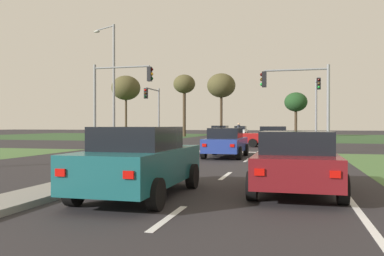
% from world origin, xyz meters
% --- Properties ---
extents(ground_plane, '(200.00, 200.00, 0.00)m').
position_xyz_m(ground_plane, '(0.00, 30.00, 0.00)').
color(ground_plane, '#282628').
extents(grass_verge_far_left, '(35.00, 35.00, 0.01)m').
position_xyz_m(grass_verge_far_left, '(-25.50, 54.50, 0.00)').
color(grass_verge_far_left, '#2D4C28').
rests_on(grass_verge_far_left, ground).
extents(median_island_near, '(1.20, 22.00, 0.14)m').
position_xyz_m(median_island_near, '(0.00, 11.00, 0.07)').
color(median_island_near, gray).
rests_on(median_island_near, ground).
extents(median_island_far, '(1.20, 36.00, 0.14)m').
position_xyz_m(median_island_far, '(0.00, 55.00, 0.07)').
color(median_island_far, gray).
rests_on(median_island_far, ground).
extents(lane_dash_near, '(0.14, 2.00, 0.01)m').
position_xyz_m(lane_dash_near, '(3.50, 5.55, 0.01)').
color(lane_dash_near, silver).
rests_on(lane_dash_near, ground).
extents(lane_dash_second, '(0.14, 2.00, 0.01)m').
position_xyz_m(lane_dash_second, '(3.50, 11.55, 0.01)').
color(lane_dash_second, silver).
rests_on(lane_dash_second, ground).
extents(lane_dash_third, '(0.14, 2.00, 0.01)m').
position_xyz_m(lane_dash_third, '(3.50, 17.55, 0.01)').
color(lane_dash_third, silver).
rests_on(lane_dash_third, ground).
extents(lane_dash_fourth, '(0.14, 2.00, 0.01)m').
position_xyz_m(lane_dash_fourth, '(3.50, 23.55, 0.01)').
color(lane_dash_fourth, silver).
rests_on(lane_dash_fourth, ground).
extents(lane_dash_fifth, '(0.14, 2.00, 0.01)m').
position_xyz_m(lane_dash_fifth, '(3.50, 29.55, 0.01)').
color(lane_dash_fifth, silver).
rests_on(lane_dash_fifth, ground).
extents(edge_line_right, '(0.14, 24.00, 0.01)m').
position_xyz_m(edge_line_right, '(6.85, 12.00, 0.01)').
color(edge_line_right, silver).
rests_on(edge_line_right, ground).
extents(stop_bar_near, '(6.40, 0.50, 0.01)m').
position_xyz_m(stop_bar_near, '(3.80, 23.00, 0.01)').
color(stop_bar_near, silver).
rests_on(stop_bar_near, ground).
extents(crosswalk_bar_near, '(0.70, 2.80, 0.01)m').
position_xyz_m(crosswalk_bar_near, '(-6.40, 24.80, 0.01)').
color(crosswalk_bar_near, silver).
rests_on(crosswalk_bar_near, ground).
extents(crosswalk_bar_second, '(0.70, 2.80, 0.01)m').
position_xyz_m(crosswalk_bar_second, '(-5.25, 24.80, 0.01)').
color(crosswalk_bar_second, silver).
rests_on(crosswalk_bar_second, ground).
extents(crosswalk_bar_third, '(0.70, 2.80, 0.01)m').
position_xyz_m(crosswalk_bar_third, '(-4.10, 24.80, 0.01)').
color(crosswalk_bar_third, silver).
rests_on(crosswalk_bar_third, ground).
extents(crosswalk_bar_fourth, '(0.70, 2.80, 0.01)m').
position_xyz_m(crosswalk_bar_fourth, '(-2.95, 24.80, 0.01)').
color(crosswalk_bar_fourth, silver).
rests_on(crosswalk_bar_fourth, ground).
extents(crosswalk_bar_fifth, '(0.70, 2.80, 0.01)m').
position_xyz_m(crosswalk_bar_fifth, '(-1.80, 24.80, 0.01)').
color(crosswalk_bar_fifth, silver).
rests_on(crosswalk_bar_fifth, ground).
extents(car_white_near, '(2.03, 4.35, 1.54)m').
position_xyz_m(car_white_near, '(-2.26, 58.67, 0.79)').
color(car_white_near, silver).
rests_on(car_white_near, ground).
extents(car_teal_second, '(1.99, 4.43, 1.61)m').
position_xyz_m(car_teal_second, '(2.19, 7.42, 0.82)').
color(car_teal_second, '#19565B').
rests_on(car_teal_second, ground).
extents(car_navy_third, '(2.06, 4.29, 1.61)m').
position_xyz_m(car_navy_third, '(-2.45, 42.60, 0.82)').
color(car_navy_third, '#161E47').
rests_on(car_navy_third, ground).
extents(car_blue_fourth, '(1.95, 4.35, 1.51)m').
position_xyz_m(car_blue_fourth, '(2.26, 18.91, 0.77)').
color(car_blue_fourth, navy).
rests_on(car_blue_fourth, ground).
extents(car_maroon_fifth, '(2.09, 4.26, 1.50)m').
position_xyz_m(car_maroon_fifth, '(5.70, 8.88, 0.77)').
color(car_maroon_fifth, maroon).
rests_on(car_maroon_fifth, ground).
extents(car_red_sixth, '(4.18, 2.00, 1.56)m').
position_xyz_m(car_red_sixth, '(4.00, 29.50, 0.80)').
color(car_red_sixth, '#A31919').
rests_on(car_red_sixth, ground).
extents(traffic_signal_near_left, '(4.35, 0.32, 5.81)m').
position_xyz_m(traffic_signal_near_left, '(-6.08, 23.40, 3.97)').
color(traffic_signal_near_left, gray).
rests_on(traffic_signal_near_left, ground).
extents(traffic_signal_far_left, '(0.32, 3.91, 5.37)m').
position_xyz_m(traffic_signal_far_left, '(-7.60, 35.19, 3.66)').
color(traffic_signal_far_left, gray).
rests_on(traffic_signal_far_left, ground).
extents(traffic_signal_near_right, '(4.08, 0.32, 5.24)m').
position_xyz_m(traffic_signal_near_right, '(6.11, 23.40, 3.59)').
color(traffic_signal_near_right, gray).
rests_on(traffic_signal_near_right, ground).
extents(traffic_signal_far_right, '(0.32, 4.09, 5.84)m').
position_xyz_m(traffic_signal_far_right, '(7.60, 35.18, 3.98)').
color(traffic_signal_far_right, gray).
rests_on(traffic_signal_far_right, ground).
extents(street_lamp_second, '(2.48, 1.34, 9.73)m').
position_xyz_m(street_lamp_second, '(-8.53, 27.98, 5.45)').
color(street_lamp_second, gray).
rests_on(street_lamp_second, ground).
extents(pedestrian_at_median, '(0.34, 0.34, 1.75)m').
position_xyz_m(pedestrian_at_median, '(0.08, 39.64, 1.20)').
color(pedestrian_at_median, '#232833').
rests_on(pedestrian_at_median, median_island_far).
extents(treeline_near, '(4.41, 4.41, 9.25)m').
position_xyz_m(treeline_near, '(-19.33, 54.84, 7.34)').
color(treeline_near, '#423323').
rests_on(treeline_near, ground).
extents(treeline_second, '(3.22, 3.22, 9.09)m').
position_xyz_m(treeline_second, '(-9.99, 54.68, 7.52)').
color(treeline_second, '#423323').
rests_on(treeline_second, ground).
extents(treeline_third, '(4.15, 4.15, 9.23)m').
position_xyz_m(treeline_third, '(-4.67, 55.74, 7.40)').
color(treeline_third, '#423323').
rests_on(treeline_third, ground).
extents(treeline_fourth, '(3.31, 3.31, 6.48)m').
position_xyz_m(treeline_fourth, '(5.89, 58.68, 5.01)').
color(treeline_fourth, '#423323').
rests_on(treeline_fourth, ground).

